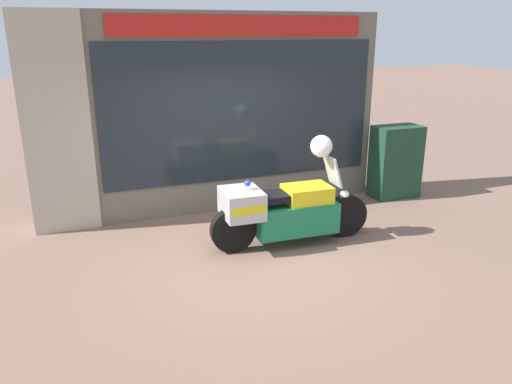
% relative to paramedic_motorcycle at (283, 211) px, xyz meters
% --- Properties ---
extents(ground_plane, '(60.00, 60.00, 0.00)m').
position_rel_paramedic_motorcycle_xyz_m(ground_plane, '(-0.46, -0.13, -0.52)').
color(ground_plane, '#7A5B4C').
extents(shop_building, '(5.85, 0.55, 3.27)m').
position_rel_paramedic_motorcycle_xyz_m(shop_building, '(-0.89, 1.87, 1.12)').
color(shop_building, '#6B6056').
rests_on(shop_building, ground).
extents(window_display, '(4.43, 0.30, 2.10)m').
position_rel_paramedic_motorcycle_xyz_m(window_display, '(-0.05, 1.90, -0.02)').
color(window_display, slate).
rests_on(window_display, ground).
extents(paramedic_motorcycle, '(2.42, 0.66, 1.26)m').
position_rel_paramedic_motorcycle_xyz_m(paramedic_motorcycle, '(0.00, 0.00, 0.00)').
color(paramedic_motorcycle, black).
rests_on(paramedic_motorcycle, ground).
extents(utility_cabinet, '(0.86, 0.51, 1.32)m').
position_rel_paramedic_motorcycle_xyz_m(utility_cabinet, '(2.82, 1.29, 0.15)').
color(utility_cabinet, '#193D28').
rests_on(utility_cabinet, ground).
extents(white_helmet, '(0.31, 0.31, 0.31)m').
position_rel_paramedic_motorcycle_xyz_m(white_helmet, '(0.56, -0.02, 0.90)').
color(white_helmet, white).
rests_on(white_helmet, paramedic_motorcycle).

